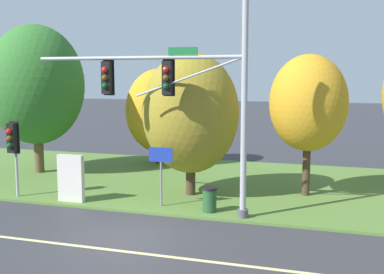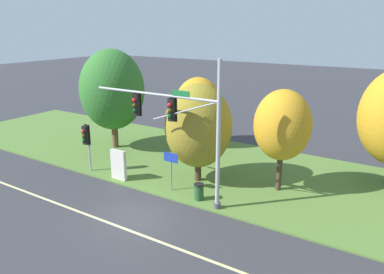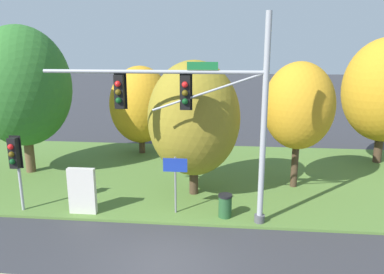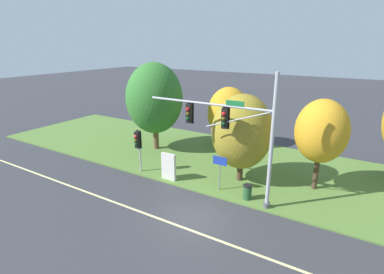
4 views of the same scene
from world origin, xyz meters
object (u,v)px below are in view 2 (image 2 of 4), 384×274
(pedestrian_signal_near_kerb, at_px, (86,138))
(info_kiosk, at_px, (119,165))
(tree_nearest_road, at_px, (112,90))
(trash_bin, at_px, (199,192))
(tree_behind_signpost, at_px, (198,126))
(traffic_signal_mast, at_px, (182,121))
(tree_left_of_mast, at_px, (198,107))
(route_sign_post, at_px, (171,164))
(tree_mid_verge, at_px, (282,125))

(pedestrian_signal_near_kerb, bearing_deg, info_kiosk, 2.67)
(tree_nearest_road, relative_size, trash_bin, 8.20)
(tree_behind_signpost, height_order, trash_bin, tree_behind_signpost)
(traffic_signal_mast, distance_m, tree_left_of_mast, 10.09)
(route_sign_post, distance_m, trash_bin, 2.31)
(pedestrian_signal_near_kerb, relative_size, tree_left_of_mast, 0.58)
(pedestrian_signal_near_kerb, bearing_deg, tree_left_of_mast, 71.66)
(pedestrian_signal_near_kerb, distance_m, tree_mid_verge, 12.33)
(traffic_signal_mast, xyz_separation_m, tree_nearest_road, (-9.60, 4.77, 0.11))
(route_sign_post, xyz_separation_m, tree_nearest_road, (-8.47, 4.24, 2.94))
(tree_behind_signpost, bearing_deg, trash_bin, -57.38)
(traffic_signal_mast, relative_size, trash_bin, 8.96)
(pedestrian_signal_near_kerb, distance_m, route_sign_post, 6.38)
(tree_nearest_road, relative_size, info_kiosk, 4.01)
(trash_bin, bearing_deg, tree_behind_signpost, 122.62)
(tree_left_of_mast, distance_m, info_kiosk, 9.08)
(tree_behind_signpost, height_order, tree_mid_verge, tree_behind_signpost)
(traffic_signal_mast, distance_m, route_sign_post, 3.08)
(pedestrian_signal_near_kerb, height_order, route_sign_post, pedestrian_signal_near_kerb)
(route_sign_post, bearing_deg, tree_mid_verge, 33.39)
(pedestrian_signal_near_kerb, xyz_separation_m, tree_nearest_road, (-2.16, 4.78, 2.25))
(route_sign_post, bearing_deg, tree_nearest_road, 153.40)
(traffic_signal_mast, distance_m, tree_nearest_road, 10.72)
(tree_behind_signpost, height_order, info_kiosk, tree_behind_signpost)
(tree_left_of_mast, bearing_deg, trash_bin, -58.07)
(route_sign_post, relative_size, tree_left_of_mast, 0.43)
(info_kiosk, bearing_deg, tree_behind_signpost, 30.62)
(traffic_signal_mast, xyz_separation_m, tree_mid_verge, (4.11, 3.98, -0.54))
(trash_bin, bearing_deg, info_kiosk, -177.66)
(info_kiosk, relative_size, trash_bin, 2.04)
(tree_left_of_mast, bearing_deg, pedestrian_signal_near_kerb, -108.34)
(pedestrian_signal_near_kerb, relative_size, route_sign_post, 1.35)
(info_kiosk, bearing_deg, tree_mid_verge, 23.38)
(pedestrian_signal_near_kerb, xyz_separation_m, route_sign_post, (6.32, 0.54, -0.69))
(traffic_signal_mast, distance_m, info_kiosk, 5.97)
(info_kiosk, bearing_deg, route_sign_post, 6.42)
(tree_mid_verge, bearing_deg, tree_left_of_mast, 150.02)
(pedestrian_signal_near_kerb, relative_size, tree_nearest_road, 0.42)
(traffic_signal_mast, height_order, route_sign_post, traffic_signal_mast)
(tree_nearest_road, distance_m, trash_bin, 12.08)
(route_sign_post, xyz_separation_m, trash_bin, (2.00, -0.18, -1.14))
(tree_nearest_road, xyz_separation_m, tree_left_of_mast, (5.12, 4.16, -1.50))
(traffic_signal_mast, relative_size, tree_mid_verge, 1.40)
(tree_left_of_mast, xyz_separation_m, tree_mid_verge, (8.59, -4.95, 0.85))
(tree_nearest_road, bearing_deg, tree_mid_verge, -3.31)
(pedestrian_signal_near_kerb, height_order, trash_bin, pedestrian_signal_near_kerb)
(route_sign_post, height_order, info_kiosk, route_sign_post)
(pedestrian_signal_near_kerb, relative_size, tree_mid_verge, 0.53)
(route_sign_post, relative_size, info_kiosk, 1.24)
(traffic_signal_mast, relative_size, tree_behind_signpost, 1.38)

